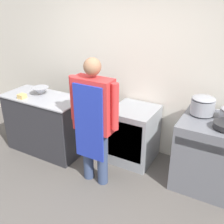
{
  "coord_description": "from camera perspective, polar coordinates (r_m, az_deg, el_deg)",
  "views": [
    {
      "loc": [
        1.65,
        -1.77,
        2.38
      ],
      "look_at": [
        0.12,
        0.96,
        0.94
      ],
      "focal_mm": 42.0,
      "sensor_mm": 36.0,
      "label": 1
    }
  ],
  "objects": [
    {
      "name": "ground_plane",
      "position": [
        3.39,
        -10.48,
        -20.35
      ],
      "size": [
        14.0,
        14.0,
        0.0
      ],
      "primitive_type": "plane",
      "color": "#5B5651"
    },
    {
      "name": "mixing_bowl",
      "position": [
        4.2,
        -15.33,
        4.46
      ],
      "size": [
        0.27,
        0.27,
        0.12
      ],
      "color": "#9EA0A8",
      "rests_on": "prep_counter"
    },
    {
      "name": "plastic_tub",
      "position": [
        4.14,
        -19.02,
        3.28
      ],
      "size": [
        0.1,
        0.1,
        0.06
      ],
      "color": "#D8B266",
      "rests_on": "prep_counter"
    },
    {
      "name": "wall_back",
      "position": [
        4.05,
        4.18,
        9.87
      ],
      "size": [
        8.0,
        0.05,
        2.7
      ],
      "color": "silver",
      "rests_on": "ground_plane"
    },
    {
      "name": "stock_pot",
      "position": [
        3.52,
        19.16,
        1.46
      ],
      "size": [
        0.3,
        0.3,
        0.23
      ],
      "color": "#9EA0A8",
      "rests_on": "stove"
    },
    {
      "name": "prep_counter",
      "position": [
        4.31,
        -14.33,
        -2.47
      ],
      "size": [
        1.26,
        0.61,
        0.93
      ],
      "color": "#2D2D33",
      "rests_on": "ground_plane"
    },
    {
      "name": "fridge_unit",
      "position": [
        3.98,
        4.77,
        -4.88
      ],
      "size": [
        0.62,
        0.66,
        0.84
      ],
      "color": "#93999E",
      "rests_on": "ground_plane"
    },
    {
      "name": "person_cook",
      "position": [
        3.25,
        -4.05,
        -0.89
      ],
      "size": [
        0.68,
        0.24,
        1.71
      ],
      "color": "#38476B",
      "rests_on": "ground_plane"
    },
    {
      "name": "stove",
      "position": [
        3.66,
        20.08,
        -8.51
      ],
      "size": [
        0.76,
        0.74,
        0.96
      ],
      "color": "slate",
      "rests_on": "ground_plane"
    }
  ]
}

